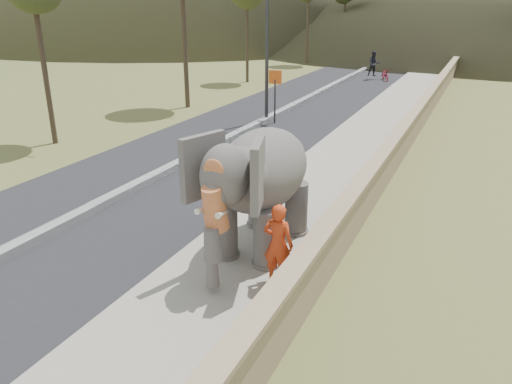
% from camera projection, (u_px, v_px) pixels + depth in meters
% --- Properties ---
extents(ground, '(160.00, 160.00, 0.00)m').
position_uv_depth(ground, '(255.00, 256.00, 11.05)').
color(ground, olive).
rests_on(ground, ground).
extents(road, '(7.00, 120.00, 0.03)m').
position_uv_depth(road, '(247.00, 131.00, 21.47)').
color(road, black).
rests_on(road, ground).
extents(median, '(0.35, 120.00, 0.22)m').
position_uv_depth(median, '(247.00, 129.00, 21.43)').
color(median, black).
rests_on(median, ground).
extents(walkway, '(3.00, 120.00, 0.15)m').
position_uv_depth(walkway, '(362.00, 143.00, 19.50)').
color(walkway, '#9E9687').
rests_on(walkway, ground).
extents(parapet, '(0.30, 120.00, 1.10)m').
position_uv_depth(parapet, '(407.00, 136.00, 18.69)').
color(parapet, tan).
rests_on(parapet, ground).
extents(lamppost, '(1.76, 0.36, 8.00)m').
position_uv_depth(lamppost, '(274.00, 11.00, 21.38)').
color(lamppost, '#323137').
rests_on(lamppost, ground).
extents(signboard, '(0.60, 0.08, 2.40)m').
position_uv_depth(signboard, '(275.00, 87.00, 22.30)').
color(signboard, '#2D2D33').
rests_on(signboard, ground).
extents(elephant_and_man, '(2.22, 3.84, 2.77)m').
position_uv_depth(elephant_and_man, '(263.00, 187.00, 10.79)').
color(elephant_and_man, '#655F5B').
rests_on(elephant_and_man, ground).
extents(motorcyclist, '(1.99, 1.76, 1.99)m').
position_uv_depth(motorcyclist, '(379.00, 69.00, 34.90)').
color(motorcyclist, maroon).
rests_on(motorcyclist, ground).
extents(trees, '(47.79, 44.18, 8.59)m').
position_uv_depth(trees, '(478.00, 25.00, 31.93)').
color(trees, '#473828').
rests_on(trees, ground).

